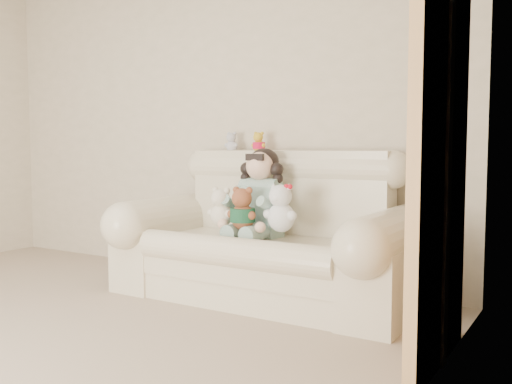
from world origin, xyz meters
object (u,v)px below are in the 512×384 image
at_px(cream_teddy, 221,203).
at_px(sofa, 264,225).
at_px(white_cat, 281,203).
at_px(brown_teddy, 243,204).
at_px(seated_child, 261,192).

bearing_deg(cream_teddy, sofa, 18.54).
relative_size(sofa, white_cat, 5.59).
xyz_separation_m(sofa, brown_teddy, (-0.07, -0.16, 0.15)).
xyz_separation_m(seated_child, white_cat, (0.27, -0.19, -0.05)).
distance_m(sofa, white_cat, 0.29).
xyz_separation_m(sofa, cream_teddy, (-0.27, -0.13, 0.15)).
distance_m(seated_child, cream_teddy, 0.29).
xyz_separation_m(sofa, seated_child, (-0.07, 0.08, 0.22)).
height_order(sofa, white_cat, sofa).
relative_size(sofa, seated_child, 3.30).
bearing_deg(brown_teddy, cream_teddy, 166.69).
bearing_deg(brown_teddy, sofa, 64.13).
distance_m(brown_teddy, cream_teddy, 0.20).
height_order(seated_child, cream_teddy, seated_child).
relative_size(sofa, cream_teddy, 6.53).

